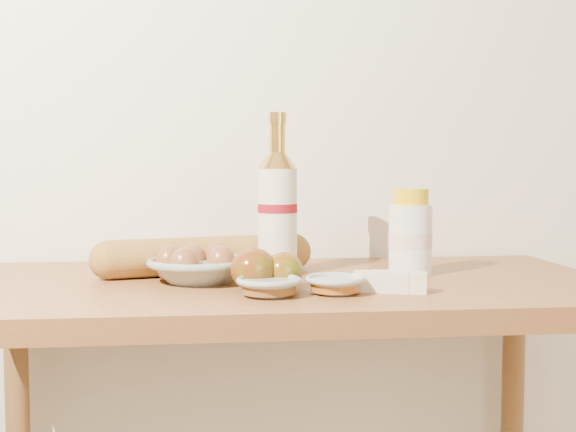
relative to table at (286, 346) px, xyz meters
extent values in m
cube|color=silver|center=(0.00, 0.33, 0.52)|extent=(3.50, 0.02, 2.60)
cube|color=#9D6132|center=(0.00, 0.00, 0.10)|extent=(1.20, 0.60, 0.04)
cylinder|color=beige|center=(-0.01, 0.07, 0.23)|extent=(0.09, 0.09, 0.20)
cylinder|color=maroon|center=(-0.01, 0.07, 0.25)|extent=(0.09, 0.09, 0.02)
cone|color=gold|center=(-0.01, 0.07, 0.34)|extent=(0.09, 0.09, 0.03)
cylinder|color=gold|center=(-0.01, 0.07, 0.39)|extent=(0.04, 0.04, 0.05)
cylinder|color=gold|center=(-0.01, 0.07, 0.42)|extent=(0.04, 0.04, 0.02)
cylinder|color=white|center=(0.25, 0.04, 0.19)|extent=(0.10, 0.10, 0.13)
cylinder|color=beige|center=(0.25, 0.04, 0.19)|extent=(0.10, 0.10, 0.03)
cylinder|color=yellow|center=(0.25, 0.04, 0.27)|extent=(0.08, 0.08, 0.03)
torus|color=gray|center=(-0.16, -0.01, 0.16)|extent=(0.25, 0.25, 0.01)
ellipsoid|color=brown|center=(-0.18, -0.04, 0.16)|extent=(0.07, 0.07, 0.07)
ellipsoid|color=brown|center=(-0.12, -0.01, 0.16)|extent=(0.07, 0.07, 0.07)
ellipsoid|color=brown|center=(-0.17, 0.03, 0.16)|extent=(0.07, 0.07, 0.07)
ellipsoid|color=brown|center=(-0.21, 0.00, 0.16)|extent=(0.07, 0.07, 0.07)
ellipsoid|color=brown|center=(-0.13, 0.04, 0.16)|extent=(0.07, 0.07, 0.07)
cylinder|color=#A67732|center=(-0.15, 0.09, 0.16)|extent=(0.37, 0.16, 0.07)
sphere|color=#A67732|center=(-0.32, 0.04, 0.16)|extent=(0.09, 0.09, 0.07)
sphere|color=#A67732|center=(0.03, 0.13, 0.16)|extent=(0.09, 0.09, 0.07)
ellipsoid|color=maroon|center=(-0.07, -0.11, 0.16)|extent=(0.10, 0.10, 0.07)
cylinder|color=#452C17|center=(-0.07, -0.11, 0.19)|extent=(0.01, 0.01, 0.01)
ellipsoid|color=maroon|center=(-0.02, -0.10, 0.16)|extent=(0.09, 0.09, 0.06)
cylinder|color=#4E371A|center=(-0.02, -0.10, 0.18)|extent=(0.01, 0.01, 0.01)
torus|color=#98A6A1|center=(-0.05, -0.16, 0.15)|extent=(0.11, 0.11, 0.01)
cylinder|color=brown|center=(-0.05, -0.16, 0.14)|extent=(0.09, 0.09, 0.02)
torus|color=#96A49D|center=(0.06, -0.15, 0.15)|extent=(0.13, 0.13, 0.01)
cylinder|color=brown|center=(0.06, -0.15, 0.14)|extent=(0.11, 0.11, 0.02)
cube|color=beige|center=(0.16, -0.14, 0.14)|extent=(0.12, 0.07, 0.03)
cube|color=beige|center=(0.16, -0.14, 0.14)|extent=(0.07, 0.05, 0.04)
camera|label=1|loc=(-0.14, -1.31, 0.33)|focal=45.00mm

